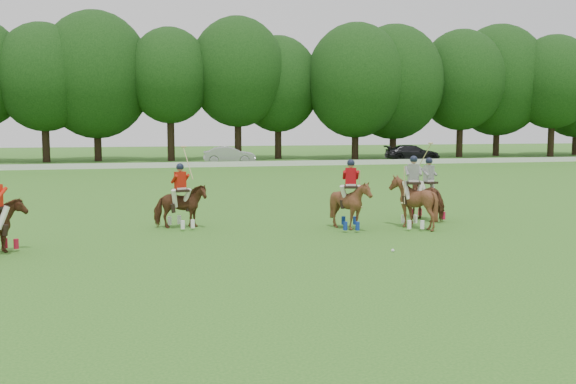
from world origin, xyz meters
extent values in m
plane|color=#2B681D|center=(0.00, 0.00, 0.00)|extent=(180.00, 180.00, 0.00)
cylinder|color=black|center=(-11.63, 48.49, 2.32)|extent=(0.70, 0.70, 4.64)
ellipsoid|color=black|center=(-11.63, 48.49, 7.95)|extent=(8.80, 8.80, 10.13)
cylinder|color=black|center=(-6.99, 49.52, 2.16)|extent=(0.70, 0.70, 4.31)
ellipsoid|color=black|center=(-6.99, 49.52, 8.31)|extent=(10.67, 10.67, 12.27)
cylinder|color=black|center=(-0.04, 48.00, 2.62)|extent=(0.70, 0.70, 5.24)
ellipsoid|color=black|center=(-0.04, 48.00, 8.26)|extent=(8.06, 8.06, 9.26)
cylinder|color=black|center=(6.63, 48.24, 2.59)|extent=(0.70, 0.70, 5.19)
ellipsoid|color=black|center=(6.63, 48.24, 8.75)|extent=(9.50, 9.50, 10.92)
cylinder|color=black|center=(11.06, 49.62, 2.24)|extent=(0.70, 0.70, 4.48)
ellipsoid|color=black|center=(11.06, 49.62, 7.71)|extent=(8.60, 8.60, 9.89)
cylinder|color=black|center=(18.54, 46.82, 2.11)|extent=(0.70, 0.70, 4.21)
ellipsoid|color=black|center=(18.54, 46.82, 8.00)|extent=(10.11, 10.11, 11.63)
cylinder|color=black|center=(23.25, 48.17, 2.03)|extent=(0.70, 0.70, 4.07)
ellipsoid|color=black|center=(23.25, 48.17, 7.99)|extent=(10.46, 10.46, 12.03)
cylinder|color=black|center=(31.16, 48.38, 2.40)|extent=(0.70, 0.70, 4.79)
ellipsoid|color=black|center=(31.16, 48.38, 8.35)|extent=(9.47, 9.47, 10.89)
cylinder|color=black|center=(36.59, 49.92, 2.22)|extent=(0.70, 0.70, 4.44)
ellipsoid|color=black|center=(36.59, 49.92, 8.51)|extent=(10.84, 10.84, 12.47)
cylinder|color=black|center=(41.42, 46.74, 2.43)|extent=(0.70, 0.70, 4.86)
ellipsoid|color=black|center=(41.42, 46.74, 8.21)|extent=(8.94, 8.94, 10.28)
cylinder|color=black|center=(46.86, 49.73, 1.95)|extent=(0.70, 0.70, 3.90)
cube|color=white|center=(0.00, 38.00, 0.22)|extent=(120.00, 0.10, 0.44)
imported|color=#A5A5AA|center=(4.89, 42.50, 0.78)|extent=(4.88, 2.16, 1.56)
imported|color=black|center=(22.93, 42.50, 0.78)|extent=(5.66, 3.08, 1.56)
imported|color=#432512|center=(-2.08, 6.35, 0.76)|extent=(1.86, 1.72, 1.52)
cube|color=black|center=(-2.08, 6.35, 1.32)|extent=(0.60, 0.68, 0.08)
cylinder|color=tan|center=(-1.80, 6.45, 2.24)|extent=(0.29, 0.73, 1.08)
imported|color=#432512|center=(3.50, 4.77, 0.84)|extent=(1.72, 1.84, 1.69)
cube|color=black|center=(3.50, 4.77, 1.46)|extent=(0.57, 0.66, 0.08)
cylinder|color=tan|center=(3.79, 4.69, 1.38)|extent=(0.09, 0.21, 1.29)
imported|color=#432512|center=(7.04, 6.18, 0.81)|extent=(1.49, 2.11, 1.62)
cube|color=black|center=(7.04, 6.18, 1.41)|extent=(0.61, 0.68, 0.08)
cylinder|color=tan|center=(6.76, 6.07, 2.33)|extent=(0.30, 0.73, 1.08)
imported|color=#432512|center=(5.69, 4.57, 0.90)|extent=(1.83, 1.96, 1.81)
cube|color=black|center=(5.69, 4.57, 1.57)|extent=(0.57, 0.65, 0.08)
cylinder|color=tan|center=(5.40, 4.65, 1.49)|extent=(0.08, 0.21, 1.29)
sphere|color=white|center=(3.40, 0.83, 0.04)|extent=(0.09, 0.09, 0.09)
camera|label=1|loc=(-3.59, -15.66, 3.56)|focal=40.00mm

